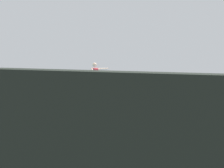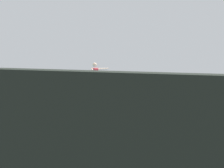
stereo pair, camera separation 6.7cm
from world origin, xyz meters
The scene contains 12 objects.
ground_plane centered at (0.00, 0.00, 0.00)m, with size 19.53×19.53×0.00m, color #2D754C.
court_surface centered at (0.00, 0.00, 0.00)m, with size 10.44×11.02×0.00m, color #38608E.
court_line_baseline_near centered at (0.00, -5.46, 0.00)m, with size 10.44×0.10×0.01m, color white.
court_line_sideline_right centered at (5.17, 0.00, 0.00)m, with size 0.10×11.02×0.01m, color white.
court_line_service centered at (0.00, 0.24, 0.00)m, with size 7.83×0.10×0.01m, color white.
court_line_centre_mark centered at (0.00, -5.26, 0.00)m, with size 0.10×0.30×0.01m, color white.
net_post centered at (5.52, 0.00, 0.54)m, with size 0.09×0.09×1.07m, color #38753D.
tennis_player centered at (2.12, -1.65, 1.06)m, with size 1.16×1.36×1.84m.
tennis_ball_by_baseline centered at (3.15, 3.03, 0.03)m, with size 0.07×0.07×0.07m, color #C6E53D.
tennis_ball_centre_court centered at (-1.98, -4.53, 0.03)m, with size 0.07×0.07×0.07m, color #C6E53D.
tennis_ball_near_service_line centered at (0.16, 1.78, 0.03)m, with size 0.07×0.07×0.07m, color #CCE033.
tennis_ball_far_corner centered at (-1.46, 1.25, 0.03)m, with size 0.07×0.07×0.07m, color yellow.
Camera 2 is at (-0.70, 9.62, 3.31)m, focal length 35.36 mm.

